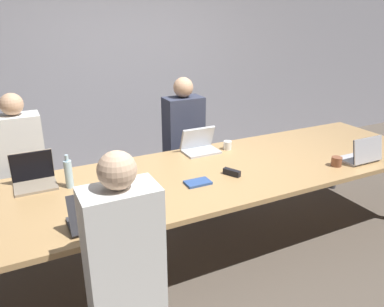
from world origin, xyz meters
The scene contains 17 objects.
ground_plane centered at (0.00, 0.00, 0.00)m, with size 24.00×24.00×0.00m, color brown.
curtain_wall centered at (0.00, 2.18, 1.40)m, with size 12.00×0.06×2.80m.
conference_table centered at (0.00, 0.00, 0.73)m, with size 4.41×1.24×0.78m.
laptop_near_right centered at (1.36, -0.42, 0.85)m, with size 0.34×0.23×0.24m.
cup_near_right centered at (1.08, -0.39, 0.82)m, with size 0.09×0.09×0.08m.
laptop_far_center centered at (0.17, 0.47, 0.85)m, with size 0.34×0.24×0.24m.
person_far_center centered at (0.20, 0.89, 0.70)m, with size 0.40×0.24×1.43m.
cup_far_center centered at (0.44, 0.40, 0.82)m, with size 0.08×0.08×0.08m.
laptop_far_left centered at (-1.33, 0.39, 0.85)m, with size 0.32×0.26×0.26m.
person_far_left centered at (-1.40, 0.89, 0.69)m, with size 0.40×0.24×1.42m.
bottle_far_left centered at (-1.09, 0.22, 0.89)m, with size 0.06×0.06×0.27m.
laptop_near_left centered at (-1.06, -0.44, 0.85)m, with size 0.31×0.26×0.25m.
person_near_left centered at (-1.00, -0.88, 0.69)m, with size 0.40×0.24×1.43m.
cup_near_left centered at (-0.83, -0.35, 0.82)m, with size 0.08×0.08×0.09m.
bottle_near_left centered at (-0.78, -0.25, 0.87)m, with size 0.07×0.07×0.21m.
stapler centered at (0.15, -0.15, 0.80)m, with size 0.11×0.15×0.05m.
notebook centered at (-0.18, -0.17, 0.79)m, with size 0.20×0.13×0.02m.
Camera 1 is at (-1.42, -2.54, 2.05)m, focal length 35.00 mm.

